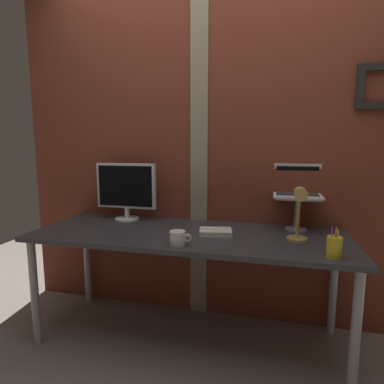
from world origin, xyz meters
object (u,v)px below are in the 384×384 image
coffee_mug (178,238)px  desk_lamp (299,209)px  laptop (297,187)px  pen_cup (334,247)px  monitor (126,188)px

coffee_mug → desk_lamp: bearing=17.4°
laptop → desk_lamp: 0.37m
pen_cup → desk_lamp: bearing=127.7°
desk_lamp → coffee_mug: 0.71m
desk_lamp → pen_cup: size_ratio=2.06×
laptop → coffee_mug: bearing=-139.4°
monitor → desk_lamp: bearing=-13.6°
desk_lamp → coffee_mug: desk_lamp is taller
monitor → pen_cup: size_ratio=2.89×
laptop → monitor: bearing=-176.6°
pen_cup → coffee_mug: bearing=180.0°
laptop → pen_cup: size_ratio=1.93×
pen_cup → coffee_mug: pen_cup is taller
monitor → pen_cup: 1.47m
monitor → desk_lamp: size_ratio=1.40×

